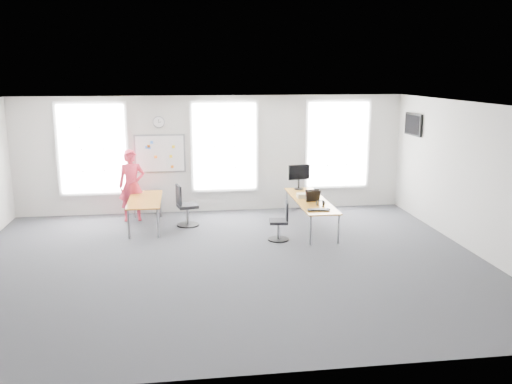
{
  "coord_description": "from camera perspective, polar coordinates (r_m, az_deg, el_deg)",
  "views": [
    {
      "loc": [
        -0.8,
        -9.87,
        3.6
      ],
      "look_at": [
        0.73,
        1.2,
        1.1
      ],
      "focal_mm": 38.0,
      "sensor_mm": 36.0,
      "label": 1
    }
  ],
  "objects": [
    {
      "name": "headphones",
      "position": [
        12.21,
        6.75,
        -1.15
      ],
      "size": [
        0.19,
        0.1,
        0.11
      ],
      "rotation": [
        0.0,
        0.0,
        -0.16
      ],
      "color": "black",
      "rests_on": "desk_right"
    },
    {
      "name": "ceiling",
      "position": [
        9.92,
        -3.29,
        9.12
      ],
      "size": [
        10.0,
        10.0,
        0.0
      ],
      "primitive_type": "plane",
      "rotation": [
        3.14,
        0.0,
        0.0
      ],
      "color": "white",
      "rests_on": "ground"
    },
    {
      "name": "whiteboard",
      "position": [
        14.0,
        -10.08,
        4.0
      ],
      "size": [
        1.2,
        0.03,
        0.9
      ],
      "primitive_type": "cube",
      "color": "white",
      "rests_on": "wall_back"
    },
    {
      "name": "desk_left",
      "position": [
        12.91,
        -11.6,
        -0.97
      ],
      "size": [
        0.75,
        1.87,
        0.68
      ],
      "color": "#C5851F",
      "rests_on": "ground"
    },
    {
      "name": "wall_front",
      "position": [
        6.28,
        -0.12,
        -6.92
      ],
      "size": [
        10.0,
        0.0,
        10.0
      ],
      "primitive_type": "plane",
      "rotation": [
        -1.57,
        0.0,
        0.0
      ],
      "color": "silver",
      "rests_on": "ground"
    },
    {
      "name": "mouse",
      "position": [
        11.8,
        7.65,
        -1.79
      ],
      "size": [
        0.1,
        0.14,
        0.05
      ],
      "primitive_type": "ellipsoid",
      "rotation": [
        0.0,
        0.0,
        -0.24
      ],
      "color": "black",
      "rests_on": "desk_right"
    },
    {
      "name": "tv",
      "position": [
        14.15,
        16.23,
        6.85
      ],
      "size": [
        0.06,
        0.9,
        0.55
      ],
      "primitive_type": "cube",
      "color": "black",
      "rests_on": "wall_right"
    },
    {
      "name": "floor",
      "position": [
        10.53,
        -3.09,
        -7.39
      ],
      "size": [
        10.0,
        10.0,
        0.0
      ],
      "primitive_type": "plane",
      "color": "#27272C",
      "rests_on": "ground"
    },
    {
      "name": "desk_right",
      "position": [
        12.71,
        5.76,
        -1.0
      ],
      "size": [
        0.73,
        2.73,
        0.66
      ],
      "color": "#C5851F",
      "rests_on": "ground"
    },
    {
      "name": "wall_right",
      "position": [
        11.64,
        22.17,
        1.27
      ],
      "size": [
        0.0,
        10.0,
        10.0
      ],
      "primitive_type": "plane",
      "rotation": [
        1.57,
        0.0,
        -1.57
      ],
      "color": "silver",
      "rests_on": "ground"
    },
    {
      "name": "person",
      "position": [
        13.53,
        -12.94,
        0.68
      ],
      "size": [
        0.68,
        0.48,
        1.76
      ],
      "primitive_type": "imported",
      "rotation": [
        0.0,
        0.0,
        0.09
      ],
      "color": "#C0293F",
      "rests_on": "ground"
    },
    {
      "name": "window_left",
      "position": [
        14.14,
        -16.82,
        4.35
      ],
      "size": [
        1.6,
        0.06,
        2.2
      ],
      "primitive_type": "cube",
      "color": "silver",
      "rests_on": "wall_back"
    },
    {
      "name": "lens_cap",
      "position": [
        12.1,
        7.0,
        -1.51
      ],
      "size": [
        0.07,
        0.07,
        0.01
      ],
      "primitive_type": "cylinder",
      "rotation": [
        0.0,
        0.0,
        -0.07
      ],
      "color": "black",
      "rests_on": "desk_right"
    },
    {
      "name": "window_right",
      "position": [
        14.56,
        8.57,
        4.97
      ],
      "size": [
        1.6,
        0.06,
        2.2
      ],
      "primitive_type": "cube",
      "color": "silver",
      "rests_on": "wall_back"
    },
    {
      "name": "window_mid",
      "position": [
        14.01,
        -3.33,
        4.8
      ],
      "size": [
        1.6,
        0.06,
        2.2
      ],
      "primitive_type": "cube",
      "color": "silver",
      "rests_on": "wall_back"
    },
    {
      "name": "monitor",
      "position": [
        13.71,
        4.55,
        1.84
      ],
      "size": [
        0.57,
        0.23,
        0.63
      ],
      "rotation": [
        0.0,
        0.0,
        0.18
      ],
      "color": "black",
      "rests_on": "desk_right"
    },
    {
      "name": "laptop_sleeve",
      "position": [
        12.5,
        6.01,
        -0.41
      ],
      "size": [
        0.34,
        0.22,
        0.27
      ],
      "rotation": [
        0.0,
        0.0,
        0.14
      ],
      "color": "black",
      "rests_on": "desk_right"
    },
    {
      "name": "keyboard",
      "position": [
        11.74,
        6.59,
        -1.9
      ],
      "size": [
        0.49,
        0.24,
        0.02
      ],
      "primitive_type": "cube",
      "rotation": [
        0.0,
        0.0,
        -0.16
      ],
      "color": "black",
      "rests_on": "desk_right"
    },
    {
      "name": "wall_clock",
      "position": [
        13.9,
        -10.21,
        7.26
      ],
      "size": [
        0.3,
        0.04,
        0.3
      ],
      "primitive_type": "cylinder",
      "rotation": [
        1.57,
        0.0,
        0.0
      ],
      "color": "gray",
      "rests_on": "wall_back"
    },
    {
      "name": "paper_stack",
      "position": [
        12.89,
        4.99,
        -0.38
      ],
      "size": [
        0.29,
        0.22,
        0.1
      ],
      "primitive_type": "cube",
      "rotation": [
        0.0,
        0.0,
        -0.0
      ],
      "color": "beige",
      "rests_on": "desk_right"
    },
    {
      "name": "chair_right",
      "position": [
        11.76,
        2.64,
        -3.3
      ],
      "size": [
        0.46,
        0.46,
        0.86
      ],
      "rotation": [
        0.0,
        0.0,
        -1.7
      ],
      "color": "black",
      "rests_on": "ground"
    },
    {
      "name": "chair_left",
      "position": [
        12.92,
        -7.48,
        -1.67
      ],
      "size": [
        0.54,
        0.54,
        0.99
      ],
      "rotation": [
        0.0,
        0.0,
        1.8
      ],
      "color": "black",
      "rests_on": "ground"
    },
    {
      "name": "wall_back",
      "position": [
        14.05,
        -4.55,
        3.98
      ],
      "size": [
        10.0,
        0.0,
        10.0
      ],
      "primitive_type": "plane",
      "rotation": [
        1.57,
        0.0,
        0.0
      ],
      "color": "silver",
      "rests_on": "ground"
    }
  ]
}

